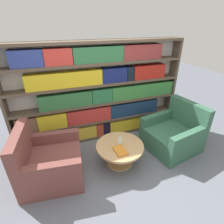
{
  "coord_description": "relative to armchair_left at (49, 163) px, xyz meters",
  "views": [
    {
      "loc": [
        -0.85,
        -1.98,
        2.3
      ],
      "look_at": [
        0.07,
        0.65,
        0.84
      ],
      "focal_mm": 28.0,
      "sensor_mm": 36.0,
      "label": 1
    }
  ],
  "objects": [
    {
      "name": "armchair_left",
      "position": [
        0.0,
        0.0,
        0.0
      ],
      "size": [
        1.02,
        1.0,
        0.92
      ],
      "rotation": [
        0.0,
        0.0,
        1.46
      ],
      "color": "brown",
      "rests_on": "ground_plane"
    },
    {
      "name": "coffee_table",
      "position": [
        1.18,
        -0.08,
        -0.01
      ],
      "size": [
        0.83,
        0.83,
        0.4
      ],
      "color": "tan",
      "rests_on": "ground_plane"
    },
    {
      "name": "armchair_right",
      "position": [
        2.37,
        0.0,
        0.0
      ],
      "size": [
        1.07,
        1.05,
        0.92
      ],
      "rotation": [
        0.0,
        0.0,
        -1.39
      ],
      "color": "#336047",
      "rests_on": "ground_plane"
    },
    {
      "name": "stray_book",
      "position": [
        1.13,
        -0.23,
        0.12
      ],
      "size": [
        0.19,
        0.28,
        0.03
      ],
      "color": "orange",
      "rests_on": "coffee_table"
    },
    {
      "name": "table_sign",
      "position": [
        1.18,
        -0.08,
        0.17
      ],
      "size": [
        0.08,
        0.06,
        0.16
      ],
      "color": "black",
      "rests_on": "coffee_table"
    },
    {
      "name": "ground_plane",
      "position": [
        1.11,
        -0.32,
        -0.3
      ],
      "size": [
        14.0,
        14.0,
        0.0
      ],
      "primitive_type": "plane",
      "color": "slate"
    },
    {
      "name": "bookshelf",
      "position": [
        1.12,
        0.91,
        0.68
      ],
      "size": [
        3.46,
        0.3,
        2.0
      ],
      "color": "silver",
      "rests_on": "ground_plane"
    }
  ]
}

